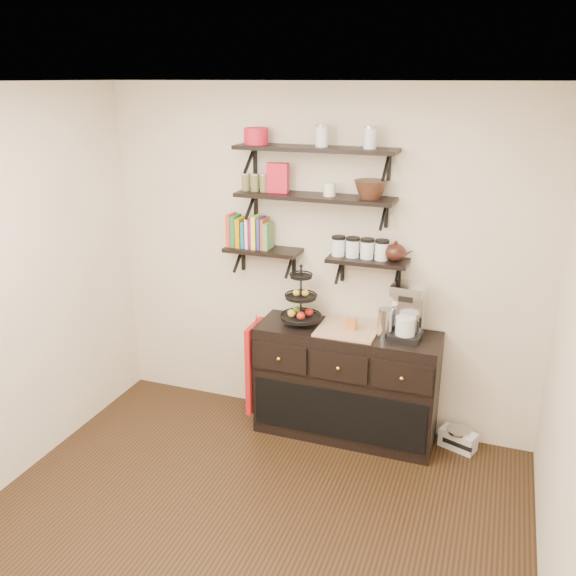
# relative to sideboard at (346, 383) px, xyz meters

# --- Properties ---
(floor) EXTENTS (3.50, 3.50, 0.00)m
(floor) POSITION_rel_sideboard_xyz_m (-0.31, -1.51, -0.45)
(floor) COLOR black
(floor) RESTS_ON ground
(ceiling) EXTENTS (3.50, 3.50, 0.02)m
(ceiling) POSITION_rel_sideboard_xyz_m (-0.31, -1.51, 2.25)
(ceiling) COLOR white
(ceiling) RESTS_ON back_wall
(back_wall) EXTENTS (3.50, 0.02, 2.70)m
(back_wall) POSITION_rel_sideboard_xyz_m (-0.31, 0.24, 0.90)
(back_wall) COLOR #F3E4CE
(back_wall) RESTS_ON ground
(shelf_top) EXTENTS (1.20, 0.27, 0.23)m
(shelf_top) POSITION_rel_sideboard_xyz_m (-0.31, 0.10, 1.78)
(shelf_top) COLOR black
(shelf_top) RESTS_ON back_wall
(shelf_mid) EXTENTS (1.20, 0.27, 0.23)m
(shelf_mid) POSITION_rel_sideboard_xyz_m (-0.31, 0.10, 1.43)
(shelf_mid) COLOR black
(shelf_mid) RESTS_ON back_wall
(shelf_low_left) EXTENTS (0.60, 0.25, 0.23)m
(shelf_low_left) POSITION_rel_sideboard_xyz_m (-0.73, 0.12, 0.98)
(shelf_low_left) COLOR black
(shelf_low_left) RESTS_ON back_wall
(shelf_low_right) EXTENTS (0.60, 0.25, 0.23)m
(shelf_low_right) POSITION_rel_sideboard_xyz_m (0.11, 0.12, 0.98)
(shelf_low_right) COLOR black
(shelf_low_right) RESTS_ON back_wall
(cookbooks) EXTENTS (0.36, 0.15, 0.26)m
(cookbooks) POSITION_rel_sideboard_xyz_m (-0.82, 0.12, 1.11)
(cookbooks) COLOR red
(cookbooks) RESTS_ON shelf_low_left
(glass_canisters) EXTENTS (0.43, 0.10, 0.13)m
(glass_canisters) POSITION_rel_sideboard_xyz_m (0.04, 0.12, 1.06)
(glass_canisters) COLOR silver
(glass_canisters) RESTS_ON shelf_low_right
(sideboard) EXTENTS (1.40, 0.50, 0.92)m
(sideboard) POSITION_rel_sideboard_xyz_m (0.00, 0.00, 0.00)
(sideboard) COLOR black
(sideboard) RESTS_ON floor
(fruit_stand) EXTENTS (0.32, 0.32, 0.46)m
(fruit_stand) POSITION_rel_sideboard_xyz_m (-0.37, 0.00, 0.61)
(fruit_stand) COLOR black
(fruit_stand) RESTS_ON sideboard
(candle) EXTENTS (0.08, 0.08, 0.08)m
(candle) POSITION_rel_sideboard_xyz_m (0.02, 0.00, 0.50)
(candle) COLOR #AC6427
(candle) RESTS_ON sideboard
(coffee_maker) EXTENTS (0.24, 0.23, 0.42)m
(coffee_maker) POSITION_rel_sideboard_xyz_m (0.44, 0.03, 0.65)
(coffee_maker) COLOR black
(coffee_maker) RESTS_ON sideboard
(thermal_carafe) EXTENTS (0.11, 0.11, 0.22)m
(thermal_carafe) POSITION_rel_sideboard_xyz_m (0.28, -0.02, 0.56)
(thermal_carafe) COLOR silver
(thermal_carafe) RESTS_ON sideboard
(apron) EXTENTS (0.04, 0.31, 0.73)m
(apron) POSITION_rel_sideboard_xyz_m (-0.73, -0.10, 0.07)
(apron) COLOR #A41111
(apron) RESTS_ON sideboard
(radio) EXTENTS (0.30, 0.24, 0.16)m
(radio) POSITION_rel_sideboard_xyz_m (0.88, 0.10, -0.37)
(radio) COLOR silver
(radio) RESTS_ON floor
(recipe_box) EXTENTS (0.16, 0.07, 0.22)m
(recipe_box) POSITION_rel_sideboard_xyz_m (-0.60, 0.10, 1.56)
(recipe_box) COLOR red
(recipe_box) RESTS_ON shelf_mid
(walnut_bowl) EXTENTS (0.24, 0.24, 0.13)m
(walnut_bowl) POSITION_rel_sideboard_xyz_m (0.11, 0.10, 1.51)
(walnut_bowl) COLOR black
(walnut_bowl) RESTS_ON shelf_mid
(ramekins) EXTENTS (0.09, 0.09, 0.10)m
(ramekins) POSITION_rel_sideboard_xyz_m (-0.20, 0.10, 1.50)
(ramekins) COLOR white
(ramekins) RESTS_ON shelf_mid
(teapot) EXTENTS (0.21, 0.16, 0.15)m
(teapot) POSITION_rel_sideboard_xyz_m (0.31, 0.12, 1.07)
(teapot) COLOR black
(teapot) RESTS_ON shelf_low_right
(red_pot) EXTENTS (0.18, 0.18, 0.12)m
(red_pot) POSITION_rel_sideboard_xyz_m (-0.77, 0.10, 1.86)
(red_pot) COLOR red
(red_pot) RESTS_ON shelf_top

